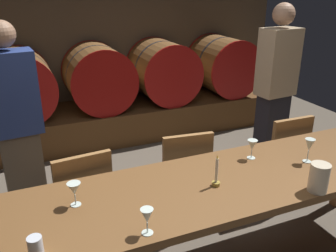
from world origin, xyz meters
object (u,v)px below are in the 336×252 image
Objects in this scene: wine_barrel_center at (98,77)px; guest_right at (275,89)px; wine_glass_far_right at (309,145)px; dining_table at (230,187)px; wine_barrel_right at (163,71)px; pitcher at (319,178)px; cup_left at (35,247)px; wine_glass_center_left at (147,217)px; guest_left at (17,129)px; wine_glass_far_left at (74,189)px; wine_barrel_left at (19,85)px; wine_barrel_far_right at (223,65)px; chair_center at (183,174)px; candle_center at (216,177)px; wine_glass_center_right at (252,145)px; chair_right at (281,155)px; chair_left at (82,199)px.

guest_right is at bearing -45.86° from wine_barrel_center.
dining_table is at bearing 179.13° from wine_glass_far_right.
wine_barrel_right reaches higher than pitcher.
pitcher is 1.61m from cup_left.
wine_glass_center_left reaches higher than cup_left.
guest_left is 12.00× the size of wine_glass_far_left.
guest_left is 1.58m from wine_glass_center_left.
wine_glass_center_left is at bearing -155.90° from dining_table.
wine_barrel_left is at bearing -37.79° from guest_right.
wine_barrel_far_right is at bearing 0.00° from wine_barrel_center.
chair_center is 1.19m from wine_glass_center_left.
cup_left is (0.03, -1.43, -0.05)m from guest_left.
wine_barrel_far_right is 4.77× the size of wine_glass_far_right.
wine_barrel_left is 0.94× the size of chair_center.
cup_left is at bearing -124.57° from wine_glass_far_left.
guest_left is 1.43m from cup_left.
wine_glass_center_left is at bearing -154.23° from candle_center.
guest_right reaches higher than wine_barrel_right.
candle_center is 1.09m from cup_left.
wine_glass_center_right is (0.97, 0.49, 0.00)m from wine_glass_center_left.
guest_left is 1.12m from wine_glass_far_left.
wine_glass_far_right is (1.80, -2.75, 0.07)m from wine_barrel_left.
wine_glass_far_left reaches higher than dining_table.
wine_barrel_far_right reaches higher than pitcher.
wine_barrel_center is (0.94, 0.00, 0.00)m from wine_barrel_left.
candle_center is 2.10× the size of cup_left.
dining_table is 0.19m from candle_center.
wine_glass_center_left is at bearing -113.53° from wine_barrel_right.
wine_barrel_right is 1.00× the size of wine_barrel_far_right.
dining_table is at bearing -120.04° from wine_barrel_far_right.
wine_barrel_center is 0.89m from wine_barrel_right.
chair_right is at bearing 62.98° from wine_glass_far_right.
guest_left is at bearing 147.40° from wine_glass_far_right.
wine_barrel_left reaches higher than candle_center.
wine_glass_far_left is (-2.55, -2.66, 0.05)m from wine_barrel_far_right.
guest_right is at bearing 30.16° from cup_left.
chair_left and chair_right have the same top height.
chair_right is at bearing -82.64° from wine_barrel_right.
wine_barrel_far_right reaches higher than chair_right.
pitcher is (0.40, -0.33, 0.16)m from dining_table.
wine_glass_center_left is 0.53m from cup_left.
guest_left reaches higher than chair_right.
guest_right is 1.36m from wine_glass_far_right.
chair_left is at bearing 115.93° from guest_left.
chair_left is 5.07× the size of wine_glass_far_right.
wine_glass_center_left is at bearing -80.62° from wine_barrel_left.
pitcher reaches higher than wine_glass_far_right.
wine_barrel_far_right is at bearing 70.66° from wine_glass_far_right.
candle_center is (-0.78, -2.78, 0.00)m from wine_barrel_right.
guest_right is 9.88× the size of pitcher.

